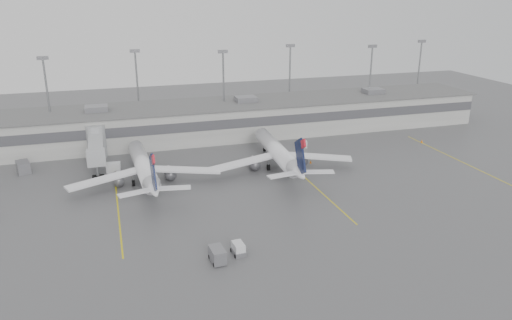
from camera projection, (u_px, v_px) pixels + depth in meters
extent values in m
plane|color=#4E4E51|center=(256.00, 254.00, 68.20)|extent=(260.00, 260.00, 0.00)
cube|color=#9C9C97|center=(186.00, 123.00, 119.36)|extent=(150.00, 16.00, 8.00)
cube|color=#47474C|center=(191.00, 127.00, 111.75)|extent=(150.00, 0.15, 2.20)
cube|color=#606060|center=(185.00, 106.00, 118.04)|extent=(152.00, 17.00, 0.30)
cube|color=slate|center=(373.00, 91.00, 131.56)|extent=(5.00, 4.00, 1.30)
cylinder|color=gray|center=(49.00, 104.00, 110.95)|extent=(0.44, 0.44, 20.00)
cube|color=slate|center=(43.00, 58.00, 107.63)|extent=(2.40, 0.50, 0.80)
cylinder|color=gray|center=(138.00, 93.00, 123.24)|extent=(0.44, 0.44, 20.00)
cube|color=slate|center=(135.00, 51.00, 119.92)|extent=(2.40, 0.50, 0.80)
cylinder|color=gray|center=(224.00, 94.00, 121.97)|extent=(0.44, 0.44, 20.00)
cube|color=slate|center=(223.00, 52.00, 118.64)|extent=(2.40, 0.50, 0.80)
cylinder|color=gray|center=(290.00, 84.00, 134.26)|extent=(0.44, 0.44, 20.00)
cube|color=slate|center=(290.00, 46.00, 130.93)|extent=(2.40, 0.50, 0.80)
cylinder|color=gray|center=(370.00, 85.00, 132.98)|extent=(0.44, 0.44, 20.00)
cube|color=slate|center=(373.00, 46.00, 129.66)|extent=(2.40, 0.50, 0.80)
cylinder|color=gray|center=(418.00, 77.00, 145.27)|extent=(0.44, 0.44, 20.00)
cube|color=slate|center=(422.00, 41.00, 141.95)|extent=(2.40, 0.50, 0.80)
cylinder|color=#929597|center=(97.00, 141.00, 106.64)|extent=(4.00, 4.00, 7.00)
cube|color=#929597|center=(96.00, 146.00, 100.50)|extent=(2.80, 13.00, 2.60)
cube|color=#929597|center=(96.00, 158.00, 93.72)|extent=(3.40, 2.40, 3.00)
cylinder|color=gray|center=(98.00, 172.00, 94.66)|extent=(0.70, 0.70, 2.80)
cube|color=black|center=(98.00, 177.00, 95.00)|extent=(2.20, 1.20, 0.70)
cube|color=yellow|center=(117.00, 201.00, 85.09)|extent=(0.25, 40.00, 0.01)
cube|color=yellow|center=(307.00, 180.00, 94.72)|extent=(0.25, 40.00, 0.01)
cube|color=yellow|center=(462.00, 162.00, 104.36)|extent=(0.25, 40.00, 0.01)
cylinder|color=white|center=(143.00, 165.00, 93.35)|extent=(4.12, 22.96, 3.11)
cone|color=white|center=(135.00, 146.00, 104.83)|extent=(3.24, 3.04, 3.11)
cone|color=white|center=(154.00, 189.00, 80.91)|extent=(3.34, 5.32, 3.11)
cube|color=white|center=(104.00, 179.00, 88.74)|extent=(13.59, 7.26, 0.36)
cube|color=white|center=(185.00, 170.00, 93.32)|extent=(13.73, 6.20, 0.36)
cube|color=#081033|center=(153.00, 173.00, 79.46)|extent=(0.57, 5.85, 6.79)
cube|color=red|center=(153.00, 160.00, 77.38)|extent=(0.40, 2.11, 1.97)
cylinder|color=black|center=(138.00, 163.00, 102.54)|extent=(0.40, 0.95, 0.93)
cylinder|color=black|center=(133.00, 183.00, 91.64)|extent=(0.52, 1.16, 1.14)
cylinder|color=black|center=(157.00, 180.00, 93.02)|extent=(0.52, 1.16, 1.14)
cylinder|color=white|center=(276.00, 151.00, 101.22)|extent=(4.54, 23.81, 3.23)
cone|color=white|center=(260.00, 133.00, 113.47)|extent=(3.39, 3.19, 3.23)
cone|color=white|center=(299.00, 173.00, 87.94)|extent=(3.52, 5.55, 3.23)
cube|color=white|center=(244.00, 162.00, 97.04)|extent=(14.23, 6.28, 0.38)
cube|color=white|center=(316.00, 157.00, 100.42)|extent=(14.05, 7.66, 0.38)
cube|color=#081033|center=(300.00, 157.00, 86.43)|extent=(0.66, 6.07, 7.04)
cube|color=red|center=(303.00, 144.00, 84.23)|extent=(0.44, 2.19, 2.04)
cylinder|color=black|center=(264.00, 149.00, 111.00)|extent=(0.43, 0.99, 0.97)
cylinder|color=black|center=(268.00, 167.00, 99.59)|extent=(0.55, 1.21, 1.18)
cylinder|color=black|center=(290.00, 165.00, 100.61)|extent=(0.55, 1.21, 1.18)
cube|color=silver|center=(238.00, 248.00, 68.02)|extent=(1.53, 2.29, 1.65)
cube|color=slate|center=(238.00, 252.00, 68.19)|extent=(1.74, 2.67, 0.64)
cylinder|color=black|center=(231.00, 250.00, 68.77)|extent=(0.24, 0.53, 0.51)
cylinder|color=black|center=(241.00, 248.00, 69.27)|extent=(0.24, 0.53, 0.51)
cylinder|color=black|center=(236.00, 256.00, 67.15)|extent=(0.24, 0.53, 0.51)
cylinder|color=black|center=(246.00, 254.00, 67.65)|extent=(0.24, 0.53, 0.51)
cube|color=slate|center=(217.00, 255.00, 65.99)|extent=(1.97, 3.19, 1.86)
cylinder|color=black|center=(210.00, 257.00, 66.93)|extent=(0.29, 0.63, 0.61)
cylinder|color=black|center=(226.00, 263.00, 65.52)|extent=(0.29, 0.63, 0.61)
cube|color=silver|center=(113.00, 167.00, 98.42)|extent=(2.84, 2.02, 1.91)
cube|color=silver|center=(302.00, 144.00, 113.83)|extent=(2.45, 2.00, 1.50)
cube|color=slate|center=(23.00, 167.00, 98.03)|extent=(3.19, 4.14, 2.29)
cone|color=orange|center=(119.00, 178.00, 94.77)|extent=(0.38, 0.38, 0.61)
cone|color=orange|center=(311.00, 162.00, 103.59)|extent=(0.41, 0.41, 0.65)
cone|color=orange|center=(422.00, 141.00, 117.43)|extent=(0.49, 0.49, 0.78)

